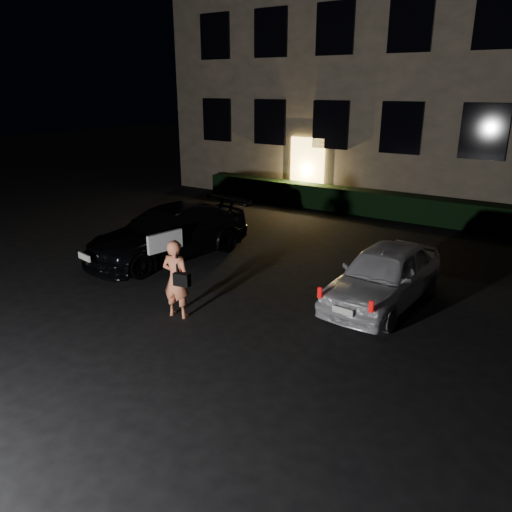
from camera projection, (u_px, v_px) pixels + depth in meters
The scene contains 6 objects.
ground at pixel (193, 337), 9.06m from camera, with size 80.00×80.00×0.00m, color black.
building at pixel (443, 40), 18.97m from camera, with size 20.00×8.11×12.00m.
hedge at pixel (390, 206), 17.22m from camera, with size 15.00×0.70×0.85m, color black.
sedan at pixel (169, 233), 13.13m from camera, with size 2.72×4.93×1.35m.
hatch at pixel (384, 275), 10.33m from camera, with size 1.70×3.73×1.24m.
man at pixel (176, 279), 9.65m from camera, with size 0.70×0.47×1.58m.
Camera 1 is at (5.42, -6.13, 4.33)m, focal length 35.00 mm.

